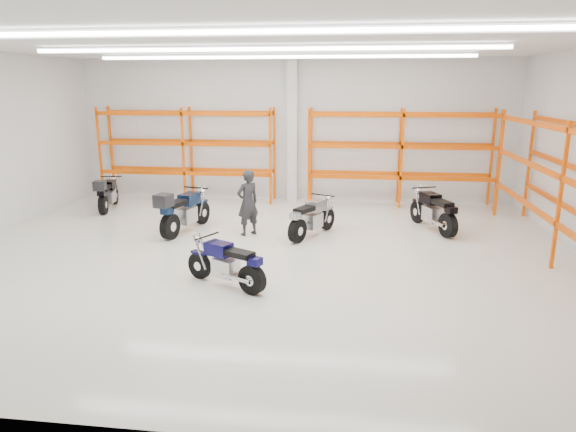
# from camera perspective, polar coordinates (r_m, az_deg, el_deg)

# --- Properties ---
(ground) EXTENTS (14.00, 14.00, 0.00)m
(ground) POSITION_cam_1_polar(r_m,az_deg,el_deg) (11.39, -3.05, -4.45)
(ground) COLOR beige
(ground) RESTS_ON ground
(room_shell) EXTENTS (14.02, 12.02, 4.51)m
(room_shell) POSITION_cam_1_polar(r_m,az_deg,el_deg) (10.82, -3.25, 12.30)
(room_shell) COLOR silver
(room_shell) RESTS_ON ground
(motorcycle_main) EXTENTS (1.70, 1.00, 0.92)m
(motorcycle_main) POSITION_cam_1_polar(r_m,az_deg,el_deg) (9.59, -6.68, -5.45)
(motorcycle_main) COLOR black
(motorcycle_main) RESTS_ON ground
(motorcycle_back_a) EXTENTS (0.78, 1.99, 1.03)m
(motorcycle_back_a) POSITION_cam_1_polar(r_m,az_deg,el_deg) (16.33, -19.47, 2.29)
(motorcycle_back_a) COLOR black
(motorcycle_back_a) RESTS_ON ground
(motorcycle_back_b) EXTENTS (0.92, 2.25, 1.16)m
(motorcycle_back_b) POSITION_cam_1_polar(r_m,az_deg,el_deg) (13.24, -11.68, 0.45)
(motorcycle_back_b) COLOR black
(motorcycle_back_b) RESTS_ON ground
(motorcycle_back_c) EXTENTS (1.04, 1.83, 0.98)m
(motorcycle_back_c) POSITION_cam_1_polar(r_m,az_deg,el_deg) (12.70, 2.56, -0.31)
(motorcycle_back_c) COLOR black
(motorcycle_back_c) RESTS_ON ground
(motorcycle_back_d) EXTENTS (1.02, 2.01, 1.04)m
(motorcycle_back_d) POSITION_cam_1_polar(r_m,az_deg,el_deg) (13.74, 15.95, 0.40)
(motorcycle_back_d) COLOR black
(motorcycle_back_d) RESTS_ON ground
(standing_man) EXTENTS (0.71, 0.71, 1.66)m
(standing_man) POSITION_cam_1_polar(r_m,az_deg,el_deg) (12.81, -4.49, 1.49)
(standing_man) COLOR black
(standing_man) RESTS_ON ground
(structural_column) EXTENTS (0.32, 0.32, 4.50)m
(structural_column) POSITION_cam_1_polar(r_m,az_deg,el_deg) (16.60, 0.50, 9.42)
(structural_column) COLOR white
(structural_column) RESTS_ON ground
(pallet_racking_back_left) EXTENTS (5.67, 0.87, 3.00)m
(pallet_racking_back_left) POSITION_cam_1_polar(r_m,az_deg,el_deg) (17.06, -11.16, 7.72)
(pallet_racking_back_left) COLOR #EB6109
(pallet_racking_back_left) RESTS_ON ground
(pallet_racking_back_right) EXTENTS (5.67, 0.87, 3.00)m
(pallet_racking_back_right) POSITION_cam_1_polar(r_m,az_deg,el_deg) (16.25, 12.44, 7.34)
(pallet_racking_back_right) COLOR #EB6109
(pallet_racking_back_right) RESTS_ON ground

